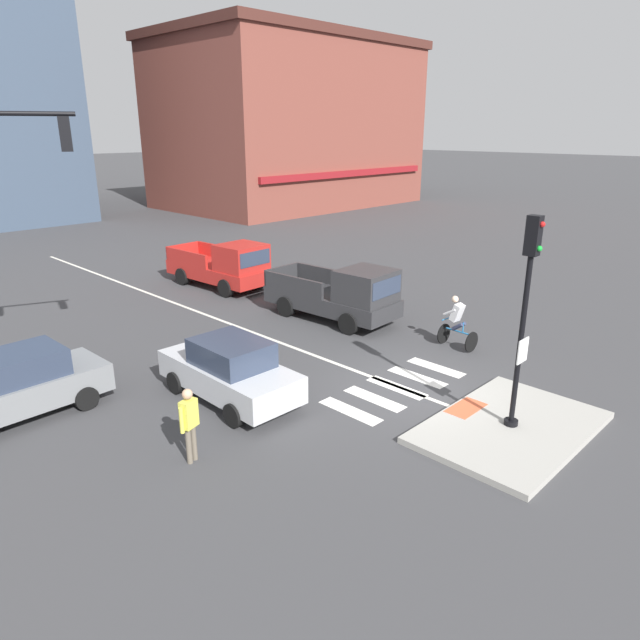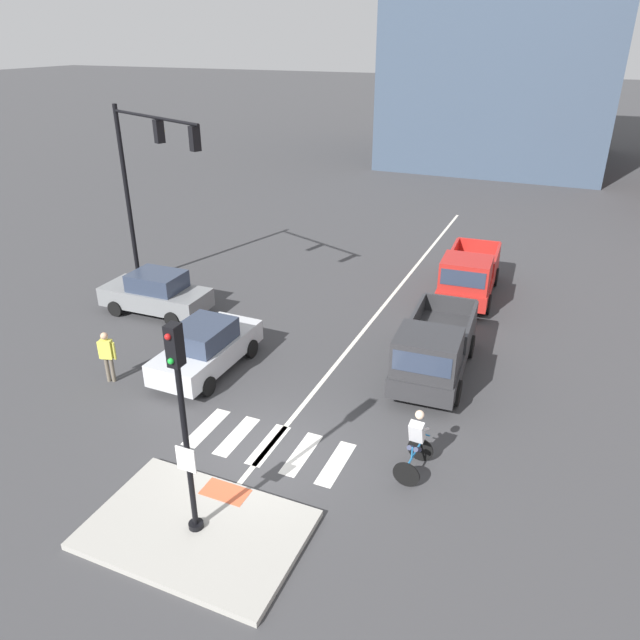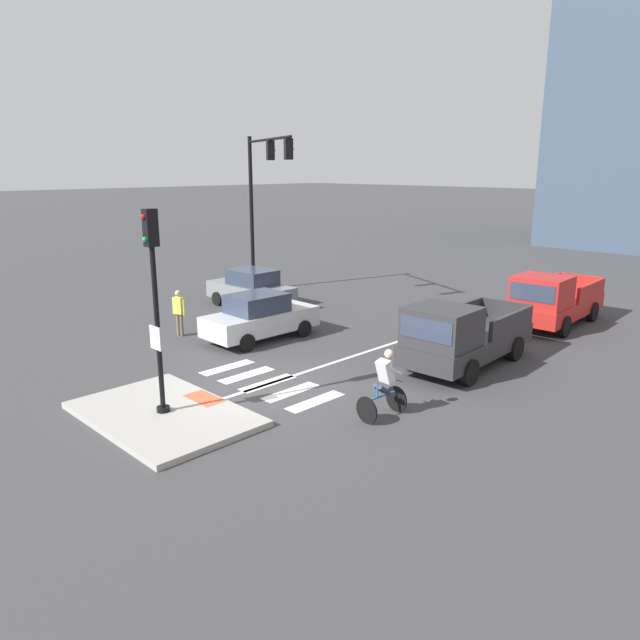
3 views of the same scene
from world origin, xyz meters
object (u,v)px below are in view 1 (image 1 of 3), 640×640
(cyclist, at_px, (457,321))
(pedestrian_at_curb_left, at_px, (189,420))
(car_silver_westbound_near, at_px, (230,370))
(pickup_truck_charcoal_eastbound_mid, at_px, (341,295))
(car_grey_cross_left, at_px, (18,385))
(signal_pole, at_px, (525,305))
(pickup_truck_red_eastbound_far, at_px, (225,266))

(cyclist, bearing_deg, pedestrian_at_curb_left, 177.69)
(car_silver_westbound_near, bearing_deg, pickup_truck_charcoal_eastbound_mid, 18.58)
(car_grey_cross_left, bearing_deg, signal_pole, -49.08)
(signal_pole, relative_size, cyclist, 2.87)
(car_silver_westbound_near, xyz_separation_m, pickup_truck_red_eastbound_far, (6.44, 8.89, 0.17))
(cyclist, bearing_deg, signal_pole, -134.57)
(pickup_truck_charcoal_eastbound_mid, distance_m, pedestrian_at_curb_left, 9.84)
(pickup_truck_red_eastbound_far, bearing_deg, signal_pole, -100.99)
(pickup_truck_charcoal_eastbound_mid, height_order, pedestrian_at_curb_left, pickup_truck_charcoal_eastbound_mid)
(car_grey_cross_left, xyz_separation_m, pickup_truck_charcoal_eastbound_mid, (10.76, -0.67, 0.17))
(pickup_truck_red_eastbound_far, relative_size, pedestrian_at_curb_left, 3.11)
(pickup_truck_red_eastbound_far, bearing_deg, pedestrian_at_curb_left, -129.54)
(pickup_truck_charcoal_eastbound_mid, bearing_deg, car_grey_cross_left, 176.43)
(signal_pole, distance_m, pickup_truck_charcoal_eastbound_mid, 8.99)
(pickup_truck_charcoal_eastbound_mid, relative_size, pickup_truck_red_eastbound_far, 1.00)
(signal_pole, distance_m, pickup_truck_red_eastbound_far, 15.26)
(signal_pole, relative_size, pickup_truck_red_eastbound_far, 0.93)
(cyclist, relative_size, pedestrian_at_curb_left, 1.01)
(cyclist, bearing_deg, car_silver_westbound_near, 163.57)
(car_grey_cross_left, relative_size, pickup_truck_red_eastbound_far, 0.80)
(car_grey_cross_left, bearing_deg, pickup_truck_charcoal_eastbound_mid, -3.57)
(car_silver_westbound_near, xyz_separation_m, cyclist, (7.30, -2.15, 0.06))
(signal_pole, bearing_deg, pickup_truck_red_eastbound_far, 79.01)
(car_grey_cross_left, xyz_separation_m, pickup_truck_red_eastbound_far, (10.56, 5.98, 0.17))
(signal_pole, distance_m, car_grey_cross_left, 11.93)
(signal_pole, xyz_separation_m, pedestrian_at_curb_left, (-5.91, 4.19, -2.07))
(pickup_truck_charcoal_eastbound_mid, xyz_separation_m, cyclist, (0.66, -4.39, -0.11))
(car_grey_cross_left, distance_m, pickup_truck_red_eastbound_far, 12.14)
(pickup_truck_red_eastbound_far, xyz_separation_m, cyclist, (0.86, -11.04, -0.11))
(pickup_truck_charcoal_eastbound_mid, bearing_deg, pedestrian_at_curb_left, -156.05)
(car_grey_cross_left, bearing_deg, pickup_truck_red_eastbound_far, 29.54)
(car_silver_westbound_near, bearing_deg, pedestrian_at_curb_left, -143.14)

